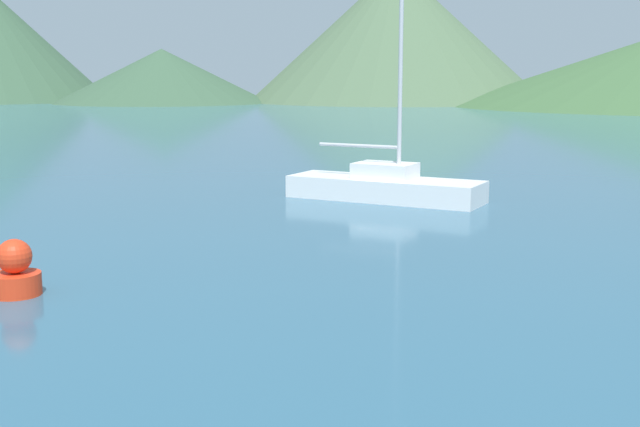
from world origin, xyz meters
name	(u,v)px	position (x,y,z in m)	size (l,w,h in m)	color
sailboat_middle	(385,183)	(1.12, 23.27, 0.48)	(5.80, 3.92, 9.93)	white
buoy_marker	(15,272)	(-5.25, 12.88, 0.38)	(0.81, 0.81, 0.93)	red
hill_central	(162,76)	(-24.62, 102.88, 3.39)	(27.45, 27.45, 6.79)	#38563D
hill_east	(396,34)	(5.35, 109.38, 8.89)	(39.44, 39.44, 17.79)	#4C6647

